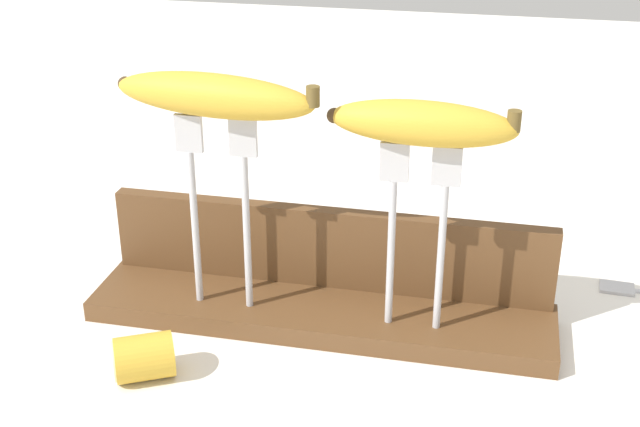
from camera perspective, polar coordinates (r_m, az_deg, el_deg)
ground_plane at (r=0.87m, az=0.00°, el=-7.18°), size 3.00×3.00×0.00m
wooden_board at (r=0.87m, az=0.00°, el=-6.61°), size 0.46×0.10×0.02m
board_backstop at (r=0.88m, az=0.60°, el=-2.27°), size 0.45×0.02×0.08m
fork_stand_left at (r=0.82m, az=-6.72°, el=1.14°), size 0.08×0.01×0.20m
fork_stand_right at (r=0.78m, az=6.49°, el=-0.51°), size 0.07×0.01×0.18m
banana_raised_left at (r=0.78m, az=-7.09°, el=7.79°), size 0.20×0.07×0.04m
banana_raised_right at (r=0.75m, az=6.83°, el=5.98°), size 0.17×0.05×0.04m
banana_chunk_near at (r=0.80m, az=-11.67°, el=-9.34°), size 0.07×0.06×0.04m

